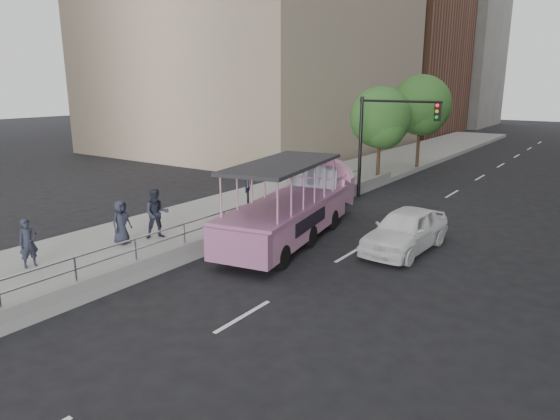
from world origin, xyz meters
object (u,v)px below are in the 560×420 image
object	(u,v)px
parking_sign	(248,195)
street_tree_far	(422,107)
pedestrian_far	(121,222)
duck_boat	(296,207)
pedestrian_mid	(157,214)
traffic_signal	(383,132)
pedestrian_near	(28,243)
car	(405,230)
street_tree_near	(381,120)

from	to	relation	value
parking_sign	street_tree_far	world-z (taller)	street_tree_far
pedestrian_far	duck_boat	bearing A→B (deg)	-41.07
pedestrian_far	street_tree_far	world-z (taller)	street_tree_far
street_tree_far	pedestrian_mid	bearing A→B (deg)	-95.77
parking_sign	duck_boat	bearing A→B (deg)	58.73
pedestrian_mid	traffic_signal	distance (m)	12.50
parking_sign	traffic_signal	world-z (taller)	traffic_signal
traffic_signal	pedestrian_near	bearing A→B (deg)	-105.55
car	street_tree_far	size ratio (longest dim) A/B	0.70
pedestrian_far	parking_sign	xyz separation A→B (m)	(2.95, 3.46, 0.71)
street_tree_far	traffic_signal	bearing A→B (deg)	-81.57
duck_boat	pedestrian_near	distance (m)	9.41
pedestrian_mid	pedestrian_far	bearing A→B (deg)	-168.10
duck_boat	pedestrian_mid	xyz separation A→B (m)	(-3.48, -3.98, 0.07)
duck_boat	street_tree_far	bearing A→B (deg)	94.46
pedestrian_far	traffic_signal	size ratio (longest dim) A/B	0.30
pedestrian_far	parking_sign	size ratio (longest dim) A/B	0.55
pedestrian_far	traffic_signal	distance (m)	13.79
parking_sign	street_tree_near	world-z (taller)	street_tree_near
car	parking_sign	bearing A→B (deg)	-152.00
pedestrian_near	traffic_signal	bearing A→B (deg)	-4.78
car	pedestrian_far	world-z (taller)	pedestrian_far
pedestrian_far	traffic_signal	bearing A→B (deg)	-20.74
car	pedestrian_mid	world-z (taller)	pedestrian_mid
pedestrian_near	traffic_signal	xyz separation A→B (m)	(4.48, 16.09, 2.43)
pedestrian_mid	pedestrian_far	distance (m)	1.30
pedestrian_near	traffic_signal	distance (m)	16.88
pedestrian_near	street_tree_near	world-z (taller)	street_tree_near
pedestrian_mid	street_tree_far	size ratio (longest dim) A/B	0.29
traffic_signal	pedestrian_mid	bearing A→B (deg)	-106.73
pedestrian_far	street_tree_near	xyz separation A→B (m)	(2.45, 16.39, 2.73)
pedestrian_far	street_tree_far	distance (m)	22.77
street_tree_far	car	bearing A→B (deg)	-71.49
pedestrian_near	pedestrian_far	size ratio (longest dim) A/B	0.98
street_tree_near	pedestrian_far	bearing A→B (deg)	-98.50
car	parking_sign	world-z (taller)	parking_sign
parking_sign	pedestrian_mid	bearing A→B (deg)	-137.07
pedestrian_near	car	bearing A→B (deg)	-32.81
pedestrian_far	street_tree_near	distance (m)	16.79
street_tree_near	street_tree_far	xyz separation A→B (m)	(0.20, 6.00, 0.49)
pedestrian_mid	street_tree_near	xyz separation A→B (m)	(1.94, 15.20, 2.60)
car	street_tree_far	world-z (taller)	street_tree_far
street_tree_far	duck_boat	bearing A→B (deg)	-85.54
pedestrian_far	street_tree_near	size ratio (longest dim) A/B	0.28
duck_boat	pedestrian_far	distance (m)	6.53
street_tree_near	street_tree_far	size ratio (longest dim) A/B	0.89
car	pedestrian_near	distance (m)	12.48
pedestrian_mid	parking_sign	xyz separation A→B (m)	(2.45, 2.27, 0.58)
pedestrian_near	pedestrian_mid	world-z (taller)	pedestrian_mid
parking_sign	street_tree_far	bearing A→B (deg)	90.92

